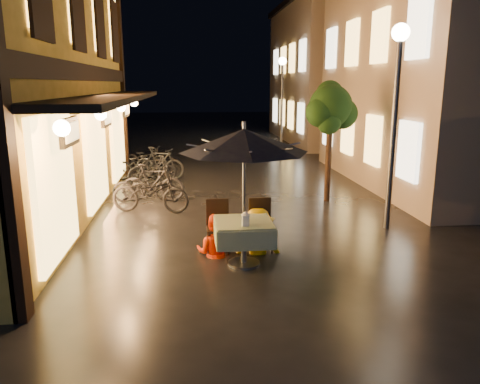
{
  "coord_description": "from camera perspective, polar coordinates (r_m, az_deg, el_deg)",
  "views": [
    {
      "loc": [
        -1.21,
        -7.33,
        3.06
      ],
      "look_at": [
        -0.33,
        0.85,
        1.15
      ],
      "focal_mm": 35.0,
      "sensor_mm": 36.0,
      "label": 1
    }
  ],
  "objects": [
    {
      "name": "bicycle_5",
      "position": [
        15.58,
        -9.77,
        3.5
      ],
      "size": [
        1.79,
        1.13,
        1.04
      ],
      "primitive_type": "imported",
      "rotation": [
        0.0,
        0.0,
        1.17
      ],
      "color": "black",
      "rests_on": "ground"
    },
    {
      "name": "bicycle_2",
      "position": [
        12.63,
        -11.62,
        0.78
      ],
      "size": [
        1.67,
        0.66,
        0.86
      ],
      "primitive_type": "imported",
      "rotation": [
        0.0,
        0.0,
        1.62
      ],
      "color": "black",
      "rests_on": "ground"
    },
    {
      "name": "person_yellow",
      "position": [
        8.55,
        2.21,
        -2.18
      ],
      "size": [
        1.09,
        0.67,
        1.62
      ],
      "primitive_type": "imported",
      "rotation": [
        0.0,
        0.0,
        3.07
      ],
      "color": "#DCAD00",
      "rests_on": "ground"
    },
    {
      "name": "east_building_far",
      "position": [
        26.79,
        13.2,
        14.01
      ],
      "size": [
        7.3,
        10.3,
        7.3
      ],
      "color": "#A2907F",
      "rests_on": "ground"
    },
    {
      "name": "table_lantern",
      "position": [
        7.67,
        0.69,
        -3.13
      ],
      "size": [
        0.16,
        0.16,
        0.25
      ],
      "color": "white",
      "rests_on": "cafe_table"
    },
    {
      "name": "cafe_chair_right",
      "position": [
        8.78,
        2.51,
        -3.63
      ],
      "size": [
        0.42,
        0.42,
        0.97
      ],
      "color": "black",
      "rests_on": "ground"
    },
    {
      "name": "ground",
      "position": [
        8.03,
        3.04,
        -9.33
      ],
      "size": [
        90.0,
        90.0,
        0.0
      ],
      "primitive_type": "plane",
      "color": "black",
      "rests_on": "ground"
    },
    {
      "name": "bicycle_1",
      "position": [
        12.59,
        -10.58,
        1.12
      ],
      "size": [
        1.72,
        0.68,
        1.0
      ],
      "primitive_type": "imported",
      "rotation": [
        0.0,
        0.0,
        1.45
      ],
      "color": "black",
      "rests_on": "ground"
    },
    {
      "name": "bicycle_3",
      "position": [
        14.77,
        -10.66,
        2.71
      ],
      "size": [
        1.6,
        0.93,
        0.93
      ],
      "primitive_type": "imported",
      "rotation": [
        0.0,
        0.0,
        1.92
      ],
      "color": "black",
      "rests_on": "ground"
    },
    {
      "name": "bicycle_0",
      "position": [
        11.51,
        -10.87,
        -0.03
      ],
      "size": [
        2.0,
        1.08,
        1.0
      ],
      "primitive_type": "imported",
      "rotation": [
        0.0,
        0.0,
        1.34
      ],
      "color": "black",
      "rests_on": "ground"
    },
    {
      "name": "bicycle_6",
      "position": [
        17.3,
        -11.41,
        4.07
      ],
      "size": [
        1.74,
        1.13,
        0.86
      ],
      "primitive_type": "imported",
      "rotation": [
        0.0,
        0.0,
        1.2
      ],
      "color": "black",
      "rests_on": "ground"
    },
    {
      "name": "cafe_chair_left",
      "position": [
        8.7,
        -2.72,
        -3.79
      ],
      "size": [
        0.42,
        0.42,
        0.97
      ],
      "color": "black",
      "rests_on": "ground"
    },
    {
      "name": "person_orange",
      "position": [
        8.46,
        -3.12,
        -2.83
      ],
      "size": [
        0.87,
        0.77,
        1.49
      ],
      "primitive_type": "imported",
      "rotation": [
        0.0,
        0.0,
        2.79
      ],
      "color": "#ED2A00",
      "rests_on": "ground"
    },
    {
      "name": "streetlamp_far",
      "position": [
        21.74,
        5.14,
        12.64
      ],
      "size": [
        0.36,
        0.36,
        4.23
      ],
      "color": "#59595E",
      "rests_on": "ground"
    },
    {
      "name": "street_tree",
      "position": [
        12.4,
        11.02,
        9.88
      ],
      "size": [
        1.43,
        1.2,
        3.15
      ],
      "color": "black",
      "rests_on": "ground"
    },
    {
      "name": "streetlamp_near",
      "position": [
        10.24,
        18.53,
        11.62
      ],
      "size": [
        0.36,
        0.36,
        4.23
      ],
      "color": "#59595E",
      "rests_on": "ground"
    },
    {
      "name": "east_building_near",
      "position": [
        16.34,
        26.75,
        12.94
      ],
      "size": [
        7.3,
        9.3,
        6.8
      ],
      "color": "#A2907F",
      "rests_on": "ground"
    },
    {
      "name": "cafe_table",
      "position": [
        8.02,
        0.46,
        -4.89
      ],
      "size": [
        0.99,
        0.99,
        0.78
      ],
      "color": "#59595E",
      "rests_on": "ground"
    },
    {
      "name": "patio_umbrella",
      "position": [
        7.68,
        0.48,
        6.25
      ],
      "size": [
        2.15,
        2.15,
        2.46
      ],
      "color": "#59595E",
      "rests_on": "ground"
    },
    {
      "name": "bicycle_4",
      "position": [
        15.82,
        -12.03,
        3.37
      ],
      "size": [
        1.9,
        1.32,
        0.95
      ],
      "primitive_type": "imported",
      "rotation": [
        0.0,
        0.0,
        2.0
      ],
      "color": "black",
      "rests_on": "ground"
    }
  ]
}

